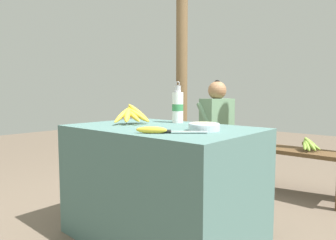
{
  "coord_description": "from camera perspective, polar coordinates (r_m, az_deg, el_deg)",
  "views": [
    {
      "loc": [
        1.27,
        -1.39,
        0.95
      ],
      "look_at": [
        0.01,
        0.05,
        0.78
      ],
      "focal_mm": 32.0,
      "sensor_mm": 36.0,
      "label": 1
    }
  ],
  "objects": [
    {
      "name": "banana_bunch_ripe",
      "position": [
        2.07,
        -6.8,
        1.06
      ],
      "size": [
        0.19,
        0.3,
        0.15
      ],
      "color": "#4C381E",
      "rests_on": "market_counter"
    },
    {
      "name": "ground_plane",
      "position": [
        2.11,
        -1.19,
        -21.58
      ],
      "size": [
        12.0,
        12.0,
        0.0
      ],
      "primitive_type": "plane",
      "color": "brown"
    },
    {
      "name": "wooden_bench",
      "position": [
        3.16,
        15.42,
        -5.57
      ],
      "size": [
        1.89,
        0.32,
        0.44
      ],
      "color": "brown",
      "rests_on": "ground_plane"
    },
    {
      "name": "serving_bowl",
      "position": [
        1.7,
        6.88,
        -1.19
      ],
      "size": [
        0.18,
        0.18,
        0.04
      ],
      "color": "silver",
      "rests_on": "market_counter"
    },
    {
      "name": "knife",
      "position": [
        1.58,
        1.81,
        -2.21
      ],
      "size": [
        0.21,
        0.17,
        0.02
      ],
      "rotation": [
        0.0,
        0.0,
        0.68
      ],
      "color": "#BCBCC1",
      "rests_on": "market_counter"
    },
    {
      "name": "water_bottle",
      "position": [
        2.16,
        1.86,
        2.59
      ],
      "size": [
        0.08,
        0.08,
        0.3
      ],
      "color": "white",
      "rests_on": "market_counter"
    },
    {
      "name": "banana_bunch_green",
      "position": [
        2.95,
        25.25,
        -4.17
      ],
      "size": [
        0.16,
        0.26,
        0.13
      ],
      "color": "#4C381E",
      "rests_on": "wooden_bench"
    },
    {
      "name": "loose_banana_front",
      "position": [
        1.58,
        -3.17,
        -1.9
      ],
      "size": [
        0.16,
        0.12,
        0.04
      ],
      "rotation": [
        0.0,
        0.0,
        0.58
      ],
      "color": "gold",
      "rests_on": "market_counter"
    },
    {
      "name": "support_post_near",
      "position": [
        3.94,
        2.65,
        11.53
      ],
      "size": [
        0.15,
        0.15,
        2.78
      ],
      "color": "brown",
      "rests_on": "ground_plane"
    },
    {
      "name": "market_counter",
      "position": [
        1.97,
        -1.21,
        -11.97
      ],
      "size": [
        1.17,
        0.77,
        0.74
      ],
      "color": "#4C706B",
      "rests_on": "ground_plane"
    },
    {
      "name": "seated_vendor",
      "position": [
        3.31,
        8.69,
        -0.37
      ],
      "size": [
        0.45,
        0.42,
        1.09
      ],
      "rotation": [
        0.0,
        0.0,
        2.9
      ],
      "color": "#473828",
      "rests_on": "ground_plane"
    }
  ]
}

